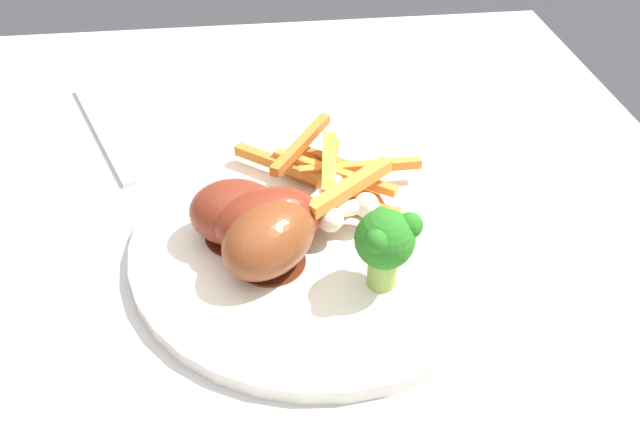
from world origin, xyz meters
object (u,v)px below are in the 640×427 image
object	(u,v)px
broccoli_floret_front	(386,240)
chicken_drumstick_far	(269,221)
carrot_fries_pile	(335,178)
dining_table	(280,392)
chicken_drumstick_near	(278,234)
chicken_drumstick_extra	(241,213)
dinner_plate	(320,240)
fork	(102,132)

from	to	relation	value
broccoli_floret_front	chicken_drumstick_far	bearing A→B (deg)	-121.34
carrot_fries_pile	dining_table	bearing A→B (deg)	-30.78
dining_table	carrot_fries_pile	bearing A→B (deg)	149.22
broccoli_floret_front	carrot_fries_pile	bearing A→B (deg)	-169.59
dining_table	chicken_drumstick_near	bearing A→B (deg)	164.86
dining_table	broccoli_floret_front	world-z (taller)	broccoli_floret_front
dining_table	chicken_drumstick_near	size ratio (longest dim) A/B	8.21
carrot_fries_pile	chicken_drumstick_near	xyz separation A→B (m)	(0.07, -0.05, 0.01)
carrot_fries_pile	chicken_drumstick_near	distance (m)	0.09
chicken_drumstick_extra	chicken_drumstick_far	bearing A→B (deg)	54.71
broccoli_floret_front	chicken_drumstick_near	distance (m)	0.08
dinner_plate	fork	size ratio (longest dim) A/B	1.50
dinner_plate	chicken_drumstick_near	world-z (taller)	chicken_drumstick_near
broccoli_floret_front	dining_table	bearing A→B (deg)	-97.34
carrot_fries_pile	dinner_plate	bearing A→B (deg)	-20.07
carrot_fries_pile	chicken_drumstick_extra	bearing A→B (deg)	-59.36
broccoli_floret_front	chicken_drumstick_near	bearing A→B (deg)	-114.01
chicken_drumstick_far	fork	xyz separation A→B (m)	(-0.19, -0.15, -0.03)
dining_table	chicken_drumstick_far	size ratio (longest dim) A/B	7.26
chicken_drumstick_near	fork	size ratio (longest dim) A/B	0.60
broccoli_floret_front	carrot_fries_pile	size ratio (longest dim) A/B	0.40
dinner_plate	chicken_drumstick_far	distance (m)	0.05
dinner_plate	dining_table	bearing A→B (deg)	-40.14
chicken_drumstick_near	carrot_fries_pile	bearing A→B (deg)	145.38
broccoli_floret_front	carrot_fries_pile	xyz separation A→B (m)	(-0.10, -0.02, -0.02)
dinner_plate	broccoli_floret_front	xyz separation A→B (m)	(0.06, 0.04, 0.04)
dining_table	fork	world-z (taller)	fork
dinner_plate	chicken_drumstick_near	bearing A→B (deg)	-53.42
broccoli_floret_front	carrot_fries_pile	world-z (taller)	broccoli_floret_front
broccoli_floret_front	chicken_drumstick_extra	size ratio (longest dim) A/B	0.52
carrot_fries_pile	fork	bearing A→B (deg)	-123.01
dining_table	dinner_plate	xyz separation A→B (m)	(-0.05, 0.04, 0.12)
chicken_drumstick_far	carrot_fries_pile	bearing A→B (deg)	136.44
chicken_drumstick_near	chicken_drumstick_far	size ratio (longest dim) A/B	0.88
chicken_drumstick_near	broccoli_floret_front	bearing A→B (deg)	65.99
chicken_drumstick_extra	fork	bearing A→B (deg)	-143.98
dinner_plate	chicken_drumstick_near	xyz separation A→B (m)	(0.02, -0.03, 0.03)
dinner_plate	carrot_fries_pile	world-z (taller)	carrot_fries_pile
chicken_drumstick_far	dining_table	bearing A→B (deg)	-0.89
dining_table	chicken_drumstick_extra	distance (m)	0.16
dining_table	dinner_plate	bearing A→B (deg)	139.86
chicken_drumstick_far	broccoli_floret_front	bearing A→B (deg)	58.66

